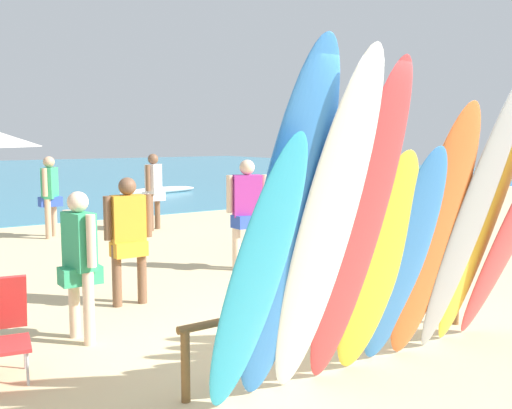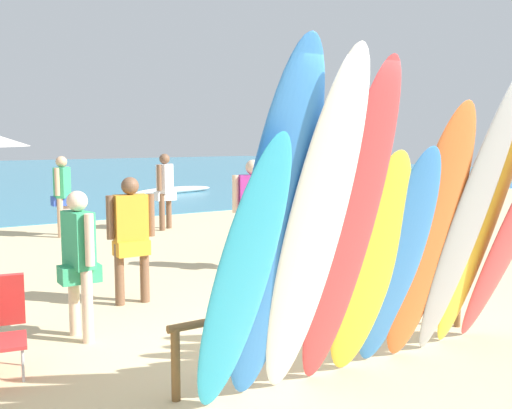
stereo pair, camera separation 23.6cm
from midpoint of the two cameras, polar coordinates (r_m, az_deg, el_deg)
ground at (r=18.32m, az=-21.39°, el=-0.17°), size 60.00×60.00×0.00m
surfboard_rack at (r=5.44m, az=9.44°, el=-9.68°), size 3.38×0.07×0.60m
surfboard_teal_0 at (r=3.97m, az=0.28°, el=-7.68°), size 0.56×0.94×2.05m
surfboard_blue_1 at (r=4.05m, az=3.31°, el=-3.08°), size 0.60×1.04×2.64m
surfboard_white_2 at (r=4.18m, az=7.14°, el=-3.13°), size 0.54×1.09×2.60m
surfboard_red_3 at (r=4.44m, az=10.37°, el=-2.88°), size 0.52×0.99×2.56m
surfboard_yellow_4 at (r=4.82m, az=12.31°, el=-6.03°), size 0.61×0.76×1.92m
surfboard_blue_5 at (r=5.04m, az=14.88°, el=-5.40°), size 0.59×0.85×1.95m
surfboard_orange_6 at (r=5.20m, az=17.67°, el=-3.16°), size 0.64×0.88×2.30m
surfboard_grey_7 at (r=5.45m, az=21.14°, el=-1.42°), size 0.56×0.98×2.57m
surfboard_yellow_8 at (r=5.70m, az=22.61°, el=-0.10°), size 0.57×0.97×2.78m
beachgoer_midbeach at (r=6.00m, az=-15.75°, el=-4.69°), size 0.39×0.56×1.48m
beachgoer_photographing at (r=7.13m, az=-11.12°, el=-2.57°), size 0.58×0.25×1.53m
beachgoer_near_rack at (r=12.83m, az=-8.32°, el=1.79°), size 0.50×0.43×1.65m
beachgoer_by_water at (r=12.41m, az=-17.78°, el=1.32°), size 0.42×0.52×1.62m
beachgoer_strolling at (r=8.81m, az=0.48°, el=-0.22°), size 0.59×0.36×1.67m
distant_boat at (r=21.13m, az=-7.65°, el=1.38°), size 3.25×1.03×0.26m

